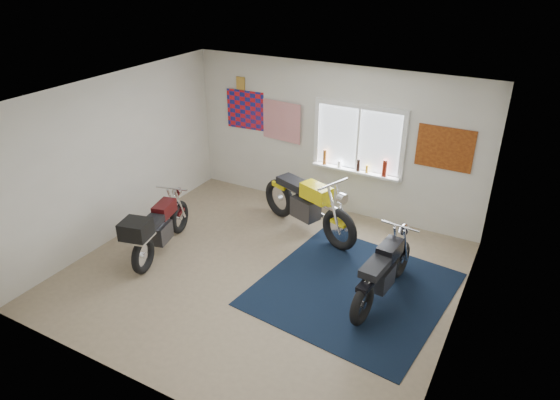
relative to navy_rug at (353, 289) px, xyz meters
The scene contains 10 objects.
ground 1.38m from the navy_rug, 167.73° to the right, with size 5.50×5.50×0.00m, color #9E896B.
room_shell 2.14m from the navy_rug, 167.73° to the right, with size 5.50×5.50×5.50m.
navy_rug is the anchor object (origin of this frame).
window_assembly 2.70m from the navy_rug, 111.28° to the left, with size 1.66×0.17×1.26m.
oil_bottles 2.46m from the navy_rug, 109.86° to the left, with size 1.20×0.09×0.30m.
flag_display 4.46m from the navy_rug, 146.04° to the left, with size 1.60×0.10×1.17m.
triumph_poster 2.74m from the navy_rug, 74.59° to the left, with size 0.90×0.03×0.70m, color #A54C14.
yellow_triumph 1.85m from the navy_rug, 137.86° to the left, with size 2.11×0.96×1.11m.
black_chrome_bike 0.57m from the navy_rug, ahead, with size 0.56×1.85×0.95m.
maroon_tourer 3.16m from the navy_rug, 168.29° to the right, with size 0.78×1.81×0.92m.
Camera 1 is at (3.23, -5.35, 4.39)m, focal length 32.00 mm.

